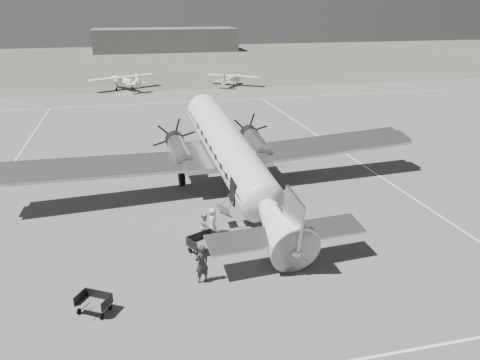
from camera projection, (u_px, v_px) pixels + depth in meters
name	position (u px, v px, depth m)	size (l,w,h in m)	color
ground	(255.00, 216.00, 31.21)	(260.00, 260.00, 0.00)	slate
taxi_line_right	(415.00, 199.00, 33.86)	(0.15, 80.00, 0.01)	white
taxi_line_horizon	(182.00, 102.00, 67.60)	(90.00, 0.15, 0.01)	white
grass_infield	(155.00, 61.00, 117.63)	(260.00, 90.00, 0.01)	#5E5C4F
hangar_main	(165.00, 40.00, 140.31)	(42.00, 14.00, 6.60)	slate
dc3_airliner	(233.00, 159.00, 32.86)	(32.01, 22.21, 6.10)	#ABABAD
light_plane_left	(124.00, 82.00, 77.06)	(11.59, 9.40, 2.41)	white
light_plane_right	(232.00, 80.00, 80.82)	(9.78, 7.93, 2.03)	white
baggage_cart_near	(204.00, 243.00, 26.54)	(1.80, 1.27, 1.02)	#5D5D5D
baggage_cart_far	(94.00, 304.00, 21.31)	(1.56, 1.10, 0.88)	#5D5D5D
ground_crew	(202.00, 264.00, 23.47)	(0.75, 0.49, 2.06)	#2B2B2B
ramp_agent	(205.00, 226.00, 27.91)	(0.81, 0.63, 1.67)	#B4B3B1
passenger	(213.00, 221.00, 28.48)	(0.84, 0.55, 1.72)	silver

